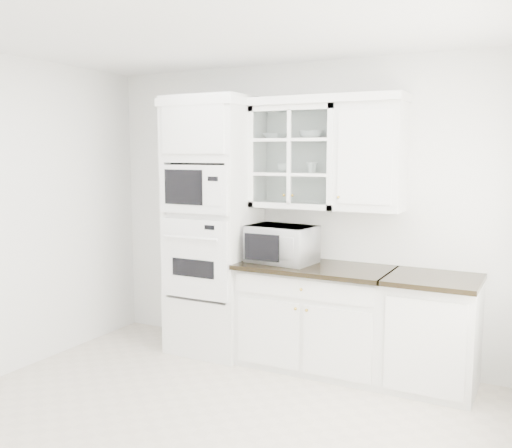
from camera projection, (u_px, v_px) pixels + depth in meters
The scene contains 13 objects.
ground at pixel (198, 428), 3.92m from camera, with size 4.00×3.50×0.01m, color beige.
room_shell at pixel (228, 168), 4.08m from camera, with size 4.00×3.50×2.70m.
oven_column at pixel (213, 226), 5.36m from camera, with size 0.76×0.68×2.40m.
base_cabinet_run at pixel (315, 316), 5.01m from camera, with size 1.32×0.67×0.92m.
extra_base_cabinet at pixel (432, 332), 4.55m from camera, with size 0.72×0.67×0.92m.
upper_cabinet_glass at pixel (297, 157), 5.07m from camera, with size 0.80×0.33×0.90m.
upper_cabinet_solid at pixel (371, 157), 4.76m from camera, with size 0.55×0.33×0.90m, color white.
crown_molding at pixel (285, 102), 5.04m from camera, with size 2.14×0.38×0.07m, color white.
countertop_microwave at pixel (283, 244), 5.06m from camera, with size 0.57×0.47×0.33m, color white.
bowl_a at pixel (276, 136), 5.14m from camera, with size 0.21×0.21×0.05m, color white.
bowl_b at pixel (312, 135), 5.00m from camera, with size 0.22×0.22×0.07m, color white.
cup_a at pixel (284, 168), 5.15m from camera, with size 0.11×0.11×0.09m, color white.
cup_b at pixel (312, 168), 5.02m from camera, with size 0.10×0.10×0.10m, color white.
Camera 1 is at (2.08, -3.11, 1.89)m, focal length 40.00 mm.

